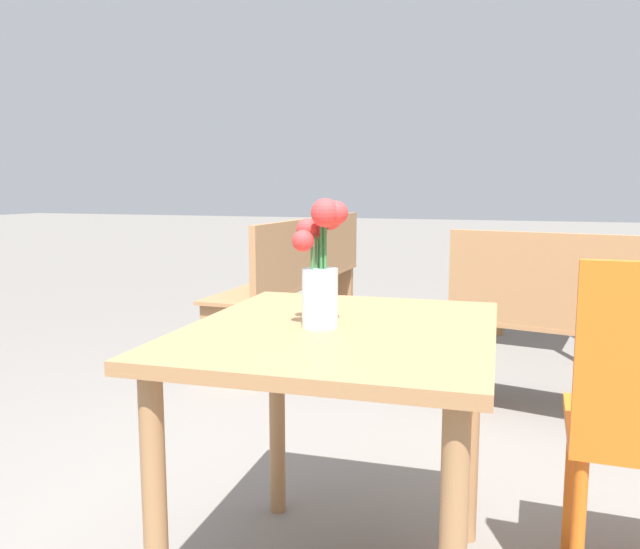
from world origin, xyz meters
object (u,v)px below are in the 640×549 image
at_px(flower_vase, 321,269).
at_px(table_back, 542,258).
at_px(table_front, 341,371).
at_px(bench_near, 302,276).

height_order(flower_vase, table_back, flower_vase).
distance_m(table_front, table_back, 2.85).
bearing_deg(flower_vase, bench_near, 112.09).
bearing_deg(table_front, table_back, 80.71).
bearing_deg(table_back, table_front, -99.29).
relative_size(bench_near, table_back, 2.27).
xyz_separation_m(table_front, flower_vase, (-0.04, -0.03, 0.25)).
distance_m(flower_vase, bench_near, 2.56).
relative_size(flower_vase, bench_near, 0.17).
xyz_separation_m(table_front, table_back, (0.46, 2.81, -0.00)).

